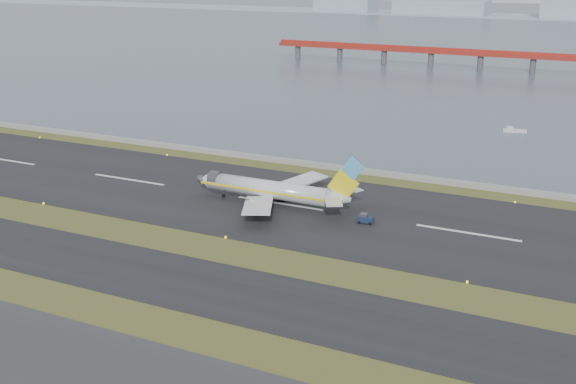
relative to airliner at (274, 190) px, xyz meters
name	(u,v)px	position (x,y,z in m)	size (l,w,h in m)	color
ground	(204,252)	(0.44, -28.28, -3.46)	(1000.00, 1000.00, 0.00)	#334819
taxiway_strip	(164,277)	(0.44, -40.28, -3.41)	(1000.00, 18.00, 0.10)	black
runway_strip	(280,204)	(0.44, 1.72, -3.41)	(1000.00, 45.00, 0.10)	black
seawall	(334,167)	(0.44, 31.72, -2.96)	(1000.00, 2.50, 1.00)	gray
bay_water	(547,33)	(0.44, 431.72, -3.46)	(1400.00, 800.00, 1.30)	#424F5F
red_pier	(534,57)	(20.44, 221.72, 3.82)	(260.00, 5.00, 10.20)	maroon
airliner	(274,190)	(0.00, 0.00, 0.00)	(38.52, 32.89, 12.80)	silver
pushback_tug	(365,219)	(21.02, -1.70, -2.49)	(3.33, 2.22, 2.00)	#15223B
workboat_near	(514,130)	(33.63, 93.56, -2.93)	(7.18, 3.36, 1.68)	silver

